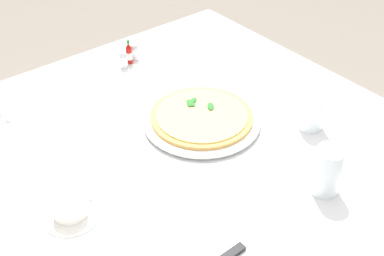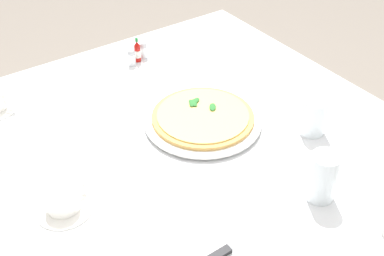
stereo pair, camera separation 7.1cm
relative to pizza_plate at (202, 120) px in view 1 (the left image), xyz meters
name	(u,v)px [view 1 (the left image)]	position (x,y,z in m)	size (l,w,h in m)	color
dining_table	(182,180)	(0.10, 0.04, -0.13)	(1.18, 1.18, 0.72)	white
pizza_plate	(202,120)	(0.00, 0.00, 0.00)	(0.32, 0.32, 0.02)	white
pizza	(202,116)	(0.00, 0.00, 0.01)	(0.28, 0.28, 0.02)	tan
coffee_cup_right_edge	(70,207)	(0.44, 0.08, 0.01)	(0.13, 0.13, 0.06)	white
water_glass_center_back	(311,114)	(-0.22, 0.19, 0.03)	(0.07, 0.07, 0.10)	white
water_glass_near_left	(327,173)	(-0.06, 0.38, 0.04)	(0.07, 0.07, 0.12)	white
hot_sauce_bottle	(129,54)	(-0.03, -0.40, 0.02)	(0.02, 0.02, 0.08)	#B7140F
salt_shaker	(124,60)	(0.00, -0.39, 0.01)	(0.03, 0.03, 0.06)	white
pepper_shaker	(135,52)	(-0.05, -0.41, 0.01)	(0.03, 0.03, 0.06)	white
menu_card	(383,201)	(-0.10, 0.50, 0.02)	(0.05, 0.08, 0.06)	white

